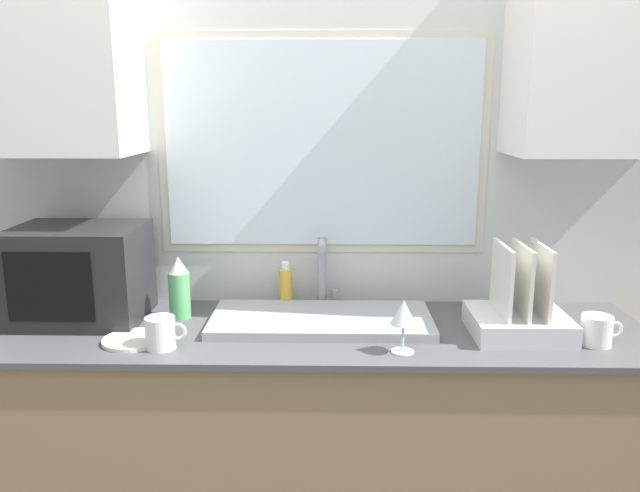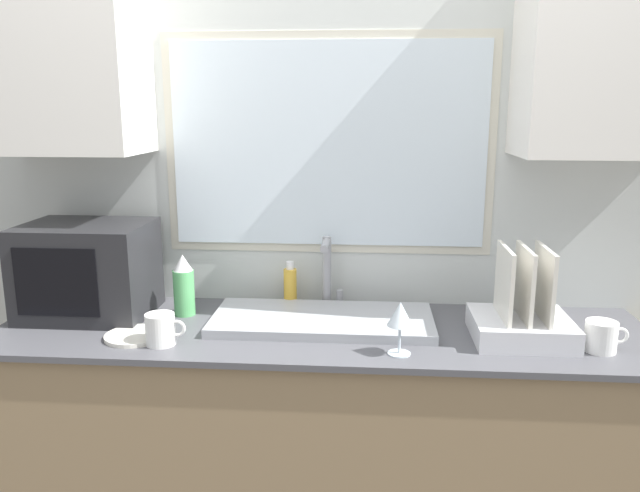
% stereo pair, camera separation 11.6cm
% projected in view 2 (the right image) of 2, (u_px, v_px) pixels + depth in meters
% --- Properties ---
extents(countertop, '(2.12, 0.60, 0.89)m').
position_uv_depth(countertop, '(322.00, 452.00, 2.12)').
color(countertop, '#8C7251').
rests_on(countertop, ground_plane).
extents(wall_back, '(6.00, 0.38, 2.60)m').
position_uv_depth(wall_back, '(328.00, 162.00, 2.18)').
color(wall_back, silver).
rests_on(wall_back, ground_plane).
extents(sink_basin, '(0.73, 0.34, 0.03)m').
position_uv_depth(sink_basin, '(322.00, 320.00, 2.06)').
color(sink_basin, '#9EA0A5').
rests_on(sink_basin, countertop).
extents(faucet, '(0.08, 0.15, 0.25)m').
position_uv_depth(faucet, '(327.00, 267.00, 2.21)').
color(faucet, '#99999E').
rests_on(faucet, countertop).
extents(microwave, '(0.42, 0.33, 0.32)m').
position_uv_depth(microwave, '(88.00, 270.00, 2.13)').
color(microwave, '#232326').
rests_on(microwave, countertop).
extents(dish_rack, '(0.30, 0.28, 0.29)m').
position_uv_depth(dish_rack, '(522.00, 318.00, 1.92)').
color(dish_rack, silver).
rests_on(dish_rack, countertop).
extents(spray_bottle, '(0.07, 0.07, 0.21)m').
position_uv_depth(spray_bottle, '(184.00, 286.00, 2.14)').
color(spray_bottle, '#59B266').
rests_on(spray_bottle, countertop).
extents(soap_bottle, '(0.05, 0.05, 0.17)m').
position_uv_depth(soap_bottle, '(290.00, 286.00, 2.23)').
color(soap_bottle, gold).
rests_on(soap_bottle, countertop).
extents(mug_near_sink, '(0.12, 0.09, 0.10)m').
position_uv_depth(mug_near_sink, '(161.00, 329.00, 1.88)').
color(mug_near_sink, white).
rests_on(mug_near_sink, countertop).
extents(wine_glass, '(0.07, 0.07, 0.16)m').
position_uv_depth(wine_glass, '(400.00, 316.00, 1.79)').
color(wine_glass, silver).
rests_on(wine_glass, countertop).
extents(mug_by_rack, '(0.12, 0.09, 0.09)m').
position_uv_depth(mug_by_rack, '(601.00, 336.00, 1.83)').
color(mug_by_rack, white).
rests_on(mug_by_rack, countertop).
extents(small_plate, '(0.19, 0.19, 0.01)m').
position_uv_depth(small_plate, '(135.00, 336.00, 1.94)').
color(small_plate, silver).
rests_on(small_plate, countertop).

